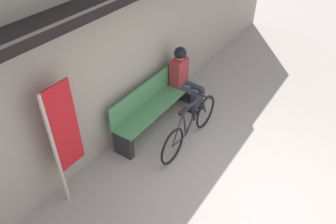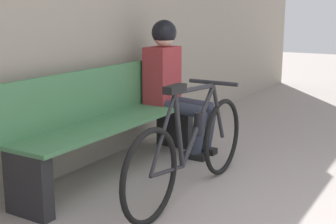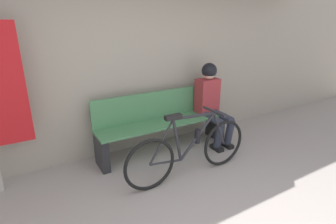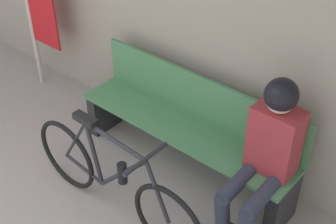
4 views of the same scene
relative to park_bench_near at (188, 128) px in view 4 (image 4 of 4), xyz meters
name	(u,v)px [view 4 (image 4 of 4)]	position (x,y,z in m)	size (l,w,h in m)	color
park_bench_near	(188,128)	(0.00, 0.00, 0.00)	(1.97, 0.42, 0.86)	#477F51
bicycle	(113,182)	(-0.07, -0.79, -0.07)	(1.69, 0.40, 0.84)	black
person_seated	(267,149)	(0.78, -0.12, 0.29)	(0.34, 0.63, 1.23)	#2D3342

